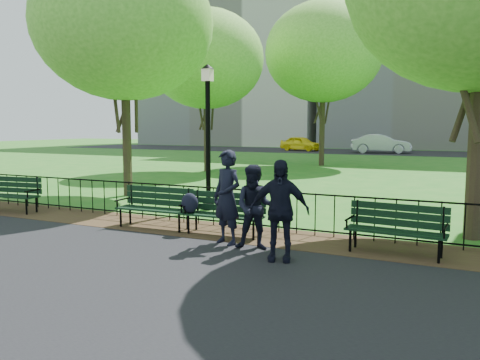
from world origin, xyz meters
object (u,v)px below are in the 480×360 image
at_px(tree_mid_w, 206,59).
at_px(sedan_silver, 380,144).
at_px(tree_near_w, 124,24).
at_px(tree_far_c, 324,52).
at_px(taxi, 301,143).
at_px(person_left, 227,197).
at_px(park_bench_left_a, 156,203).
at_px(park_bench_main, 210,206).
at_px(park_bench_left_b, 10,190).
at_px(person_right, 279,210).
at_px(lamppost, 208,131).
at_px(park_bench_right_a, 397,224).
at_px(person_mid, 255,207).

relative_size(tree_mid_w, sedan_silver, 1.65).
bearing_deg(tree_near_w, tree_far_c, 79.68).
bearing_deg(taxi, sedan_silver, -82.10).
bearing_deg(person_left, park_bench_left_a, -176.99).
bearing_deg(sedan_silver, park_bench_main, 169.12).
xyz_separation_m(park_bench_left_b, tree_near_w, (0.96, 3.71, 4.93)).
bearing_deg(tree_far_c, park_bench_left_a, -86.40).
distance_m(tree_near_w, sedan_silver, 29.24).
height_order(tree_mid_w, person_left, tree_mid_w).
distance_m(park_bench_left_a, tree_near_w, 7.22).
bearing_deg(tree_mid_w, tree_far_c, 53.44).
height_order(person_right, sedan_silver, person_right).
xyz_separation_m(lamppost, taxi, (-7.18, 30.67, -1.45)).
bearing_deg(park_bench_right_a, taxi, 114.85).
height_order(tree_far_c, taxi, tree_far_c).
bearing_deg(tree_mid_w, tree_near_w, -78.33).
height_order(person_mid, sedan_silver, sedan_silver).
bearing_deg(park_bench_left_b, tree_near_w, 68.01).
distance_m(park_bench_right_a, sedan_silver, 32.74).
relative_size(park_bench_main, park_bench_left_b, 0.98).
distance_m(park_bench_left_a, tree_far_c, 18.98).
distance_m(lamppost, person_left, 4.05).
height_order(park_bench_left_a, person_left, person_left).
relative_size(lamppost, tree_far_c, 0.42).
bearing_deg(tree_near_w, person_left, -36.61).
height_order(lamppost, taxi, lamppost).
xyz_separation_m(park_bench_right_a, person_left, (-3.05, -0.63, 0.36)).
height_order(park_bench_right_a, taxi, taxi).
relative_size(park_bench_left_a, taxi, 0.45).
distance_m(tree_near_w, person_right, 9.86).
bearing_deg(tree_mid_w, lamppost, -60.58).
bearing_deg(tree_far_c, taxi, 111.92).
bearing_deg(taxi, park_bench_right_a, -144.61).
xyz_separation_m(person_mid, sedan_silver, (-2.73, 33.10, 0.02)).
distance_m(lamppost, sedan_silver, 29.80).
bearing_deg(person_right, person_left, 141.02).
bearing_deg(park_bench_left_a, sedan_silver, 88.01).
bearing_deg(park_bench_left_a, person_mid, -17.69).
bearing_deg(person_mid, tree_far_c, 85.39).
bearing_deg(tree_mid_w, sedan_silver, 74.71).
xyz_separation_m(tree_mid_w, tree_far_c, (4.35, 5.86, 0.87)).
bearing_deg(person_mid, taxi, 90.09).
relative_size(park_bench_left_a, tree_mid_w, 0.22).
distance_m(park_bench_left_b, taxi, 33.32).
relative_size(tree_far_c, person_right, 5.40).
bearing_deg(tree_far_c, lamppost, -86.06).
bearing_deg(park_bench_right_a, person_left, -163.95).
distance_m(park_bench_right_a, tree_far_c, 19.97).
bearing_deg(tree_far_c, park_bench_left_b, -101.19).
xyz_separation_m(tree_mid_w, person_left, (7.59, -12.79, -4.65)).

